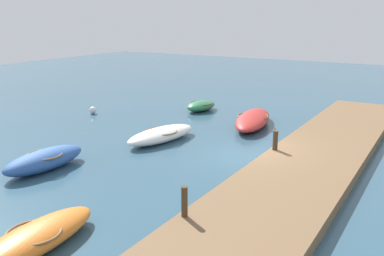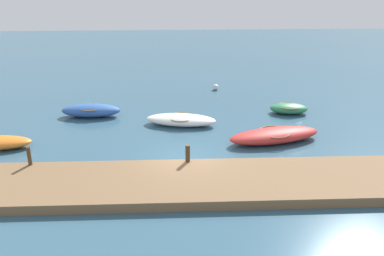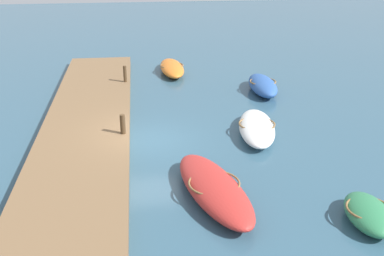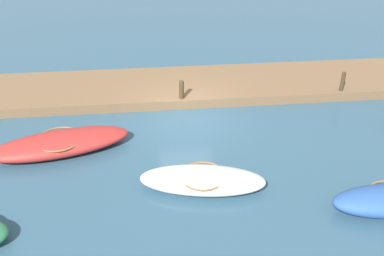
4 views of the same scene
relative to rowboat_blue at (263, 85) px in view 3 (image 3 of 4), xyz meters
name	(u,v)px [view 3 (image 3 of 4)]	position (x,y,z in m)	size (l,w,h in m)	color
ground_plane	(148,141)	(5.86, -6.56, -0.41)	(84.00, 84.00, 0.00)	#33566B
dock_platform	(84,139)	(5.86, -9.23, -0.19)	(25.93, 3.83, 0.44)	brown
rowboat_blue	(263,85)	(0.00, 0.00, 0.00)	(3.79, 1.51, 0.81)	#2D569E
dinghy_green	(369,213)	(12.87, 0.05, -0.07)	(2.58, 1.61, 0.66)	#2D7A4C
rowboat_white	(257,128)	(5.76, -1.74, -0.07)	(4.46, 2.22, 0.67)	white
rowboat_orange	(172,68)	(-4.40, -4.70, -0.08)	(4.21, 1.60, 0.65)	orange
motorboat_red	(214,188)	(10.87, -4.46, -0.03)	(5.48, 2.83, 0.76)	#B72D28
mooring_post_west	(125,74)	(-1.44, -7.57, 0.48)	(0.18, 0.18, 0.91)	#47331E
mooring_post_mid_west	(123,124)	(5.97, -7.57, 0.45)	(0.22, 0.22, 0.85)	#47331E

